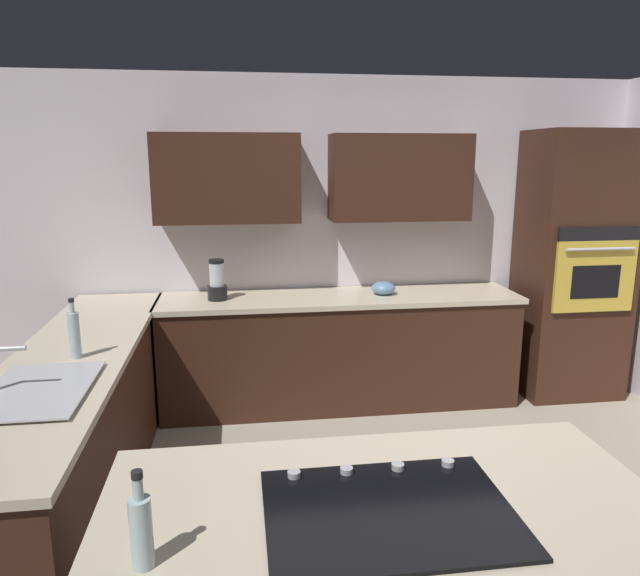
{
  "coord_description": "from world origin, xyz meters",
  "views": [
    {
      "loc": [
        0.88,
        2.71,
        1.97
      ],
      "look_at": [
        0.34,
        -1.11,
        1.1
      ],
      "focal_mm": 32.97,
      "sensor_mm": 36.0,
      "label": 1
    }
  ],
  "objects_px": {
    "blender": "(217,283)",
    "mixing_bowl": "(384,288)",
    "cooktop": "(389,511)",
    "sink_unit": "(36,389)",
    "oil_bottle": "(141,529)",
    "dish_soap_bottle": "(74,334)",
    "wall_oven": "(573,266)"
  },
  "relations": [
    {
      "from": "sink_unit",
      "to": "blender",
      "type": "distance_m",
      "value": 1.9
    },
    {
      "from": "mixing_bowl",
      "to": "dish_soap_bottle",
      "type": "height_order",
      "value": "dish_soap_bottle"
    },
    {
      "from": "cooktop",
      "to": "mixing_bowl",
      "type": "height_order",
      "value": "mixing_bowl"
    },
    {
      "from": "sink_unit",
      "to": "dish_soap_bottle",
      "type": "height_order",
      "value": "dish_soap_bottle"
    },
    {
      "from": "wall_oven",
      "to": "cooktop",
      "type": "xyz_separation_m",
      "value": [
        2.3,
        2.87,
        -0.18
      ]
    },
    {
      "from": "dish_soap_bottle",
      "to": "oil_bottle",
      "type": "xyz_separation_m",
      "value": [
        -0.61,
        1.76,
        -0.03
      ]
    },
    {
      "from": "blender",
      "to": "mixing_bowl",
      "type": "xyz_separation_m",
      "value": [
        -1.3,
        0.0,
        -0.08
      ]
    },
    {
      "from": "sink_unit",
      "to": "mixing_bowl",
      "type": "bearing_deg",
      "value": -140.32
    },
    {
      "from": "sink_unit",
      "to": "cooktop",
      "type": "distance_m",
      "value": 1.79
    },
    {
      "from": "wall_oven",
      "to": "cooktop",
      "type": "bearing_deg",
      "value": 51.3
    },
    {
      "from": "blender",
      "to": "mixing_bowl",
      "type": "bearing_deg",
      "value": 180.0
    },
    {
      "from": "wall_oven",
      "to": "dish_soap_bottle",
      "type": "distance_m",
      "value": 3.83
    },
    {
      "from": "blender",
      "to": "mixing_bowl",
      "type": "height_order",
      "value": "blender"
    },
    {
      "from": "cooktop",
      "to": "blender",
      "type": "relative_size",
      "value": 2.43
    },
    {
      "from": "sink_unit",
      "to": "oil_bottle",
      "type": "xyz_separation_m",
      "value": [
        -0.67,
        1.28,
        0.09
      ]
    },
    {
      "from": "cooktop",
      "to": "oil_bottle",
      "type": "height_order",
      "value": "oil_bottle"
    },
    {
      "from": "wall_oven",
      "to": "mixing_bowl",
      "type": "distance_m",
      "value": 1.61
    },
    {
      "from": "wall_oven",
      "to": "sink_unit",
      "type": "relative_size",
      "value": 3.11
    },
    {
      "from": "dish_soap_bottle",
      "to": "mixing_bowl",
      "type": "bearing_deg",
      "value": -148.37
    },
    {
      "from": "wall_oven",
      "to": "dish_soap_bottle",
      "type": "height_order",
      "value": "wall_oven"
    },
    {
      "from": "cooktop",
      "to": "wall_oven",
      "type": "bearing_deg",
      "value": -128.7
    },
    {
      "from": "wall_oven",
      "to": "oil_bottle",
      "type": "distance_m",
      "value": 4.25
    },
    {
      "from": "blender",
      "to": "cooktop",
      "type": "bearing_deg",
      "value": 101.9
    },
    {
      "from": "sink_unit",
      "to": "wall_oven",
      "type": "bearing_deg",
      "value": -154.86
    },
    {
      "from": "mixing_bowl",
      "to": "sink_unit",
      "type": "bearing_deg",
      "value": 39.68
    },
    {
      "from": "wall_oven",
      "to": "sink_unit",
      "type": "height_order",
      "value": "wall_oven"
    },
    {
      "from": "cooktop",
      "to": "oil_bottle",
      "type": "relative_size",
      "value": 2.72
    },
    {
      "from": "wall_oven",
      "to": "dish_soap_bottle",
      "type": "xyz_separation_m",
      "value": [
        3.62,
        1.25,
        -0.05
      ]
    },
    {
      "from": "mixing_bowl",
      "to": "oil_bottle",
      "type": "distance_m",
      "value": 3.32
    },
    {
      "from": "cooktop",
      "to": "mixing_bowl",
      "type": "relative_size",
      "value": 4.04
    },
    {
      "from": "cooktop",
      "to": "dish_soap_bottle",
      "type": "bearing_deg",
      "value": -50.75
    },
    {
      "from": "dish_soap_bottle",
      "to": "wall_oven",
      "type": "bearing_deg",
      "value": -161.01
    }
  ]
}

